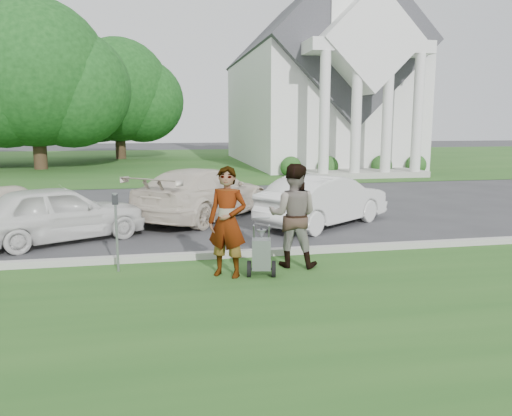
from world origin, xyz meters
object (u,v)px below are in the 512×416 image
object	(u,v)px
church	(315,73)
car_d	(324,200)
tree_back	(118,95)
person_left	(227,223)
tree_left	(35,80)
person_right	(293,216)
parking_meter_near	(116,223)
striping_cart	(261,255)
car_b	(58,213)
car_c	(204,193)

from	to	relation	value
church	car_d	bearing A→B (deg)	-106.54
church	car_d	world-z (taller)	church
tree_back	person_left	distance (m)	31.14
tree_left	tree_back	world-z (taller)	tree_left
person_right	parking_meter_near	size ratio (longest dim) A/B	1.33
person_left	person_right	distance (m)	1.36
striping_cart	car_b	size ratio (longest dim) A/B	0.27
tree_left	car_d	size ratio (longest dim) A/B	2.59
tree_back	car_d	xyz separation A→B (m)	(7.14, -26.63, -4.05)
car_d	parking_meter_near	bearing A→B (deg)	88.56
striping_cart	person_right	bearing A→B (deg)	48.33
striping_cart	car_c	distance (m)	5.80
striping_cart	person_right	distance (m)	1.07
parking_meter_near	car_d	bearing A→B (deg)	33.54
tree_left	striping_cart	xyz separation A→B (m)	(8.58, -22.79, -4.71)
tree_back	church	bearing A→B (deg)	-27.85
church	car_b	bearing A→B (deg)	-121.45
striping_cart	car_b	world-z (taller)	car_b
church	tree_back	bearing A→B (deg)	152.15
tree_left	tree_back	xyz separation A→B (m)	(4.00, 8.00, -0.38)
tree_left	person_right	world-z (taller)	tree_left
striping_cart	car_c	size ratio (longest dim) A/B	0.21
parking_meter_near	car_d	distance (m)	6.11
tree_left	tree_back	distance (m)	8.95
tree_left	car_c	bearing A→B (deg)	-64.59
person_right	car_b	distance (m)	5.63
person_left	car_b	world-z (taller)	person_left
tree_back	person_right	size ratio (longest dim) A/B	4.93
church	tree_back	xyz separation A→B (m)	(-13.01, 6.87, -1.21)
church	person_right	distance (m)	25.11
tree_back	car_c	size ratio (longest dim) A/B	1.93
car_c	car_b	bearing A→B (deg)	70.83
car_b	car_d	size ratio (longest dim) A/B	0.94
church	person_left	bearing A→B (deg)	-110.76
church	tree_left	bearing A→B (deg)	-176.21
church	tree_left	xyz separation A→B (m)	(-17.01, -1.13, -0.83)
person_left	car_d	world-z (taller)	person_left
car_b	car_d	bearing A→B (deg)	-111.41
person_left	striping_cart	bearing A→B (deg)	16.79
tree_left	person_right	distance (m)	24.47
car_b	church	bearing A→B (deg)	-58.24
person_right	parking_meter_near	xyz separation A→B (m)	(-3.24, 0.25, -0.05)
person_left	car_b	size ratio (longest dim) A/B	0.50
car_b	car_c	size ratio (longest dim) A/B	0.78
church	car_b	distance (m)	24.46
parking_meter_near	car_c	world-z (taller)	parking_meter_near
tree_left	car_d	xyz separation A→B (m)	(11.14, -18.63, -4.43)
car_c	car_d	xyz separation A→B (m)	(3.06, -1.61, -0.04)
car_d	car_b	bearing A→B (deg)	60.39
striping_cart	car_b	xyz separation A→B (m)	(-4.03, 3.54, 0.26)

